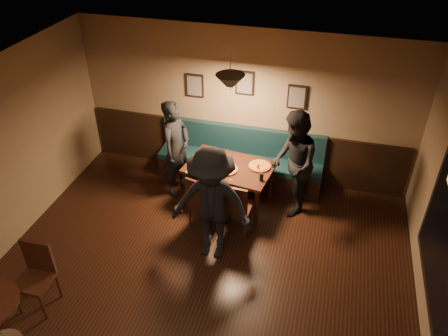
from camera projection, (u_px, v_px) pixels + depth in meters
The scene contains 24 objects.
floor at pixel (182, 318), 5.79m from camera, with size 7.00×7.00×0.00m, color black.
ceiling at pixel (166, 133), 4.21m from camera, with size 7.00×7.00×0.00m, color silver.
wall_back at pixel (244, 106), 7.79m from camera, with size 6.00×6.00×0.00m, color #8C704F.
wainscot at pixel (243, 150), 8.28m from camera, with size 5.88×0.06×1.00m, color black.
booth_bench at pixel (239, 158), 8.06m from camera, with size 3.00×0.60×1.00m, color #0F232D, non-canonical shape.
picture_left at pixel (195, 85), 7.79m from camera, with size 0.32×0.04×0.42m, color black.
picture_center at pixel (245, 83), 7.51m from camera, with size 0.32×0.04×0.42m, color black.
picture_right at pixel (297, 97), 7.40m from camera, with size 0.32×0.04×0.42m, color black.
pendant_lamp at pixel (230, 83), 6.54m from camera, with size 0.44×0.44×0.25m, color black.
dining_table at pixel (229, 184), 7.59m from camera, with size 1.42×0.91×0.76m, color black.
chair_near_left at pixel (206, 201), 7.02m from camera, with size 0.44×0.44×1.00m, color black, non-canonical shape.
chair_near_right at pixel (237, 207), 6.90m from camera, with size 0.45×0.45×1.01m, color #321B0E, non-canonical shape.
diner_left at pixel (176, 149), 7.60m from camera, with size 0.64×0.42×1.77m, color black.
diner_right at pixel (293, 164), 7.15m from camera, with size 0.89×0.69×1.83m, color black.
diner_front at pixel (211, 205), 6.27m from camera, with size 1.19×0.69×1.85m, color black.
pizza_a at pixel (205, 157), 7.56m from camera, with size 0.38×0.38×0.04m, color orange.
pizza_b at pixel (226, 169), 7.26m from camera, with size 0.37×0.37×0.04m, color orange.
pizza_c at pixel (260, 166), 7.34m from camera, with size 0.36×0.36×0.04m, color orange.
soda_glass at pixel (261, 177), 7.00m from camera, with size 0.07×0.07×0.14m, color black.
tabasco_bottle at pixel (258, 167), 7.24m from camera, with size 0.03×0.03×0.13m, color #A2050B.
napkin_a at pixel (204, 153), 7.71m from camera, with size 0.15×0.15×0.01m, color #207A3F.
napkin_b at pixel (192, 172), 7.23m from camera, with size 0.16×0.16×0.01m, color #1C692A.
cutlery_set at pixel (222, 178), 7.09m from camera, with size 0.02×0.19×0.00m, color silver.
cafe_chair_far at pixel (34, 280), 5.70m from camera, with size 0.43×0.43×0.97m, color black, non-canonical shape.
Camera 1 is at (1.49, -3.40, 4.90)m, focal length 35.49 mm.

